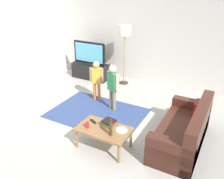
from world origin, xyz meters
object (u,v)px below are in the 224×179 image
object	(u,v)px
coffee_table	(104,131)
child_center	(113,83)
soda_can	(87,125)
book_stack	(109,123)
bottle	(111,128)
couch	(186,132)
plate	(121,130)
tv_remote	(93,121)
tv_stand	(90,71)
floor_lamp	(125,33)
child_near_tv	(97,77)
tv	(89,53)

from	to	relation	value
coffee_table	child_center	bearing A→B (deg)	112.12
child_center	soda_can	world-z (taller)	child_center
book_stack	bottle	distance (m)	0.31
child_center	book_stack	size ratio (longest dim) A/B	4.06
couch	plate	bearing A→B (deg)	-145.55
child_center	tv_remote	bearing A→B (deg)	-78.40
coffee_table	plate	size ratio (longest dim) A/B	4.55
tv_stand	bottle	size ratio (longest dim) A/B	3.57
couch	bottle	size ratio (longest dim) A/B	5.35
floor_lamp	child_near_tv	distance (m)	1.64
floor_lamp	book_stack	size ratio (longest dim) A/B	6.26
child_center	child_near_tv	bearing A→B (deg)	157.24
tv	floor_lamp	bearing A→B (deg)	8.66
floor_lamp	soda_can	xyz separation A→B (m)	(0.77, -3.13, -1.06)
tv	floor_lamp	xyz separation A→B (m)	(1.13, 0.17, 0.70)
couch	soda_can	bearing A→B (deg)	-150.41
couch	child_near_tv	distance (m)	2.69
bottle	tv_remote	bearing A→B (deg)	157.07
couch	book_stack	size ratio (longest dim) A/B	6.33
floor_lamp	soda_can	bearing A→B (deg)	-76.13
floor_lamp	child_center	world-z (taller)	floor_lamp
tv_remote	soda_can	world-z (taller)	soda_can
plate	bottle	bearing A→B (deg)	-114.50
couch	floor_lamp	distance (m)	3.49
book_stack	plate	size ratio (longest dim) A/B	1.29
book_stack	soda_can	bearing A→B (deg)	-143.43
tv	child_center	size ratio (longest dim) A/B	0.95
floor_lamp	book_stack	world-z (taller)	floor_lamp
bottle	soda_can	size ratio (longest dim) A/B	2.80
tv_stand	book_stack	size ratio (longest dim) A/B	4.22
soda_can	plate	size ratio (longest dim) A/B	0.55
bottle	plate	distance (m)	0.28
tv_stand	tv	distance (m)	0.60
floor_lamp	tv_remote	world-z (taller)	floor_lamp
book_stack	floor_lamp	bearing A→B (deg)	110.95
soda_can	plate	world-z (taller)	soda_can
book_stack	plate	xyz separation A→B (m)	(0.27, -0.03, -0.05)
couch	coffee_table	xyz separation A→B (m)	(-1.34, -0.80, 0.08)
couch	soda_can	world-z (taller)	couch
child_near_tv	book_stack	size ratio (longest dim) A/B	3.77
tv_stand	bottle	world-z (taller)	bottle
tv_stand	tv	world-z (taller)	tv
floor_lamp	coffee_table	distance (m)	3.40
tv_stand	book_stack	bearing A→B (deg)	-50.68
floor_lamp	coffee_table	size ratio (longest dim) A/B	1.78
floor_lamp	tv	bearing A→B (deg)	-171.34
tv	bottle	world-z (taller)	tv
bottle	child_center	bearing A→B (deg)	117.47
coffee_table	plate	distance (m)	0.34
tv_stand	tv_remote	world-z (taller)	tv_stand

